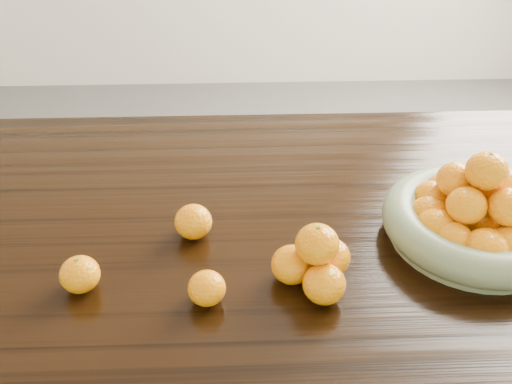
{
  "coord_description": "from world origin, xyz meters",
  "views": [
    {
      "loc": [
        -0.07,
        -0.99,
        1.48
      ],
      "look_at": [
        -0.04,
        -0.02,
        0.83
      ],
      "focal_mm": 40.0,
      "sensor_mm": 36.0,
      "label": 1
    }
  ],
  "objects_px": {
    "dining_table": "(272,249)",
    "orange_pyramid": "(316,262)",
    "fruit_bowl": "(476,218)",
    "loose_orange_0": "(80,274)"
  },
  "relations": [
    {
      "from": "fruit_bowl",
      "to": "orange_pyramid",
      "type": "height_order",
      "value": "fruit_bowl"
    },
    {
      "from": "dining_table",
      "to": "loose_orange_0",
      "type": "xyz_separation_m",
      "value": [
        -0.36,
        -0.21,
        0.12
      ]
    },
    {
      "from": "orange_pyramid",
      "to": "loose_orange_0",
      "type": "xyz_separation_m",
      "value": [
        -0.43,
        0.0,
        -0.02
      ]
    },
    {
      "from": "dining_table",
      "to": "orange_pyramid",
      "type": "distance_m",
      "value": 0.26
    },
    {
      "from": "dining_table",
      "to": "orange_pyramid",
      "type": "relative_size",
      "value": 13.32
    },
    {
      "from": "orange_pyramid",
      "to": "fruit_bowl",
      "type": "bearing_deg",
      "value": 19.81
    },
    {
      "from": "dining_table",
      "to": "orange_pyramid",
      "type": "xyz_separation_m",
      "value": [
        0.07,
        -0.21,
        0.14
      ]
    },
    {
      "from": "fruit_bowl",
      "to": "loose_orange_0",
      "type": "bearing_deg",
      "value": -171.07
    },
    {
      "from": "loose_orange_0",
      "to": "orange_pyramid",
      "type": "bearing_deg",
      "value": -0.21
    },
    {
      "from": "fruit_bowl",
      "to": "orange_pyramid",
      "type": "relative_size",
      "value": 2.47
    }
  ]
}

